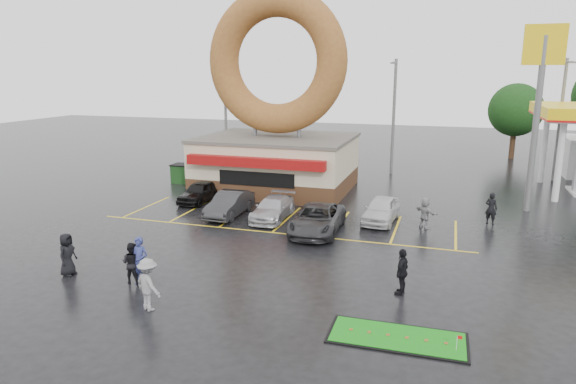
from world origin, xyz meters
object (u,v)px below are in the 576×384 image
(donut_shop, at_px, (277,125))
(car_dgrey, at_px, (230,204))
(putting_green, at_px, (397,338))
(car_silver, at_px, (273,208))
(dumpster, at_px, (185,174))
(person_cameraman, at_px, (402,272))
(streetlight_left, at_px, (225,111))
(car_grey, at_px, (317,219))
(car_white, at_px, (381,210))
(streetlight_mid, at_px, (394,114))
(person_blue, at_px, (140,261))
(streetlight_right, at_px, (561,117))
(shell_sign, at_px, (540,84))
(car_black, at_px, (199,192))

(donut_shop, relative_size, car_dgrey, 3.23)
(putting_green, bearing_deg, car_silver, 125.47)
(dumpster, bearing_deg, person_cameraman, -42.39)
(putting_green, bearing_deg, person_cameraman, 93.67)
(streetlight_left, height_order, car_grey, streetlight_left)
(car_silver, distance_m, car_white, 5.98)
(streetlight_mid, bearing_deg, person_blue, -104.84)
(streetlight_mid, height_order, streetlight_right, same)
(donut_shop, height_order, putting_green, donut_shop)
(shell_sign, xyz_separation_m, streetlight_right, (3.00, 9.92, -2.60))
(streetlight_right, xyz_separation_m, putting_green, (-8.73, -27.44, -4.75))
(donut_shop, relative_size, streetlight_left, 1.50)
(streetlight_mid, xyz_separation_m, car_black, (-10.47, -12.92, -4.13))
(putting_green, bearing_deg, donut_shop, 119.04)
(streetlight_mid, xyz_separation_m, car_white, (1.06, -13.86, -4.10))
(donut_shop, xyz_separation_m, car_silver, (2.23, -7.21, -3.86))
(streetlight_right, xyz_separation_m, car_silver, (-16.77, -16.15, -4.17))
(streetlight_right, distance_m, car_grey, 22.86)
(streetlight_right, distance_m, car_silver, 23.66)
(donut_shop, relative_size, car_silver, 3.22)
(person_blue, xyz_separation_m, putting_green, (9.95, -1.23, -0.92))
(shell_sign, bearing_deg, streetlight_right, 73.17)
(person_blue, bearing_deg, putting_green, -7.92)
(car_black, xyz_separation_m, putting_green, (13.74, -13.53, -0.61))
(car_white, bearing_deg, shell_sign, 36.23)
(donut_shop, xyz_separation_m, car_dgrey, (-0.36, -7.32, -3.78))
(person_cameraman, xyz_separation_m, putting_green, (0.22, -3.38, -0.85))
(streetlight_left, relative_size, streetlight_mid, 1.00)
(person_blue, bearing_deg, streetlight_mid, 74.28)
(car_grey, bearing_deg, car_white, 43.12)
(car_dgrey, xyz_separation_m, person_cameraman, (10.41, -7.79, 0.19))
(streetlight_left, xyz_separation_m, dumpster, (-0.15, -7.06, -4.13))
(shell_sign, distance_m, streetlight_left, 24.46)
(car_grey, relative_size, person_blue, 2.62)
(car_black, relative_size, car_grey, 0.76)
(car_dgrey, relative_size, person_cameraman, 2.37)
(car_silver, xyz_separation_m, person_cameraman, (7.83, -7.91, 0.27))
(car_grey, relative_size, car_white, 1.24)
(donut_shop, distance_m, car_dgrey, 8.25)
(car_white, distance_m, person_cameraman, 9.42)
(car_silver, distance_m, person_cameraman, 11.13)
(car_dgrey, distance_m, car_white, 8.53)
(donut_shop, distance_m, shell_sign, 16.29)
(car_silver, relative_size, putting_green, 0.98)
(person_blue, bearing_deg, person_cameraman, 11.60)
(shell_sign, relative_size, car_black, 2.78)
(car_dgrey, distance_m, car_grey, 5.74)
(donut_shop, xyz_separation_m, streetlight_right, (19.00, 8.95, 0.32))
(person_cameraman, bearing_deg, shell_sign, 170.56)
(person_blue, bearing_deg, streetlight_right, 53.65)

